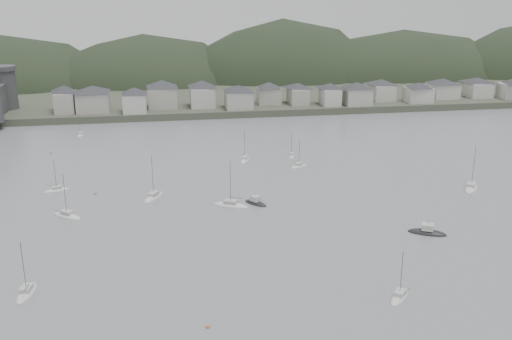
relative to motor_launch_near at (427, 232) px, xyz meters
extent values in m
cube|color=#383D2D|center=(-33.71, 256.16, 1.22)|extent=(900.00, 250.00, 3.00)
ellipsoid|color=black|center=(-144.58, 233.10, -10.43)|extent=(138.98, 92.48, 81.13)
ellipsoid|color=black|center=(-66.01, 234.03, -10.25)|extent=(132.08, 90.41, 79.74)
ellipsoid|color=black|center=(16.94, 234.10, -12.96)|extent=(133.88, 88.37, 101.41)
ellipsoid|color=black|center=(92.24, 229.07, -10.60)|extent=(165.81, 81.78, 82.55)
cylinder|color=#303033|center=(-125.71, 155.16, 11.22)|extent=(10.00, 10.00, 17.00)
cube|color=#9F9B91|center=(-98.71, 143.13, 7.01)|extent=(8.34, 12.91, 8.59)
pyramid|color=#26262A|center=(-98.71, 143.13, 12.81)|extent=(15.78, 15.78, 3.01)
cube|color=#9F9B91|center=(-87.03, 142.49, 6.89)|extent=(13.68, 13.35, 8.36)
pyramid|color=#26262A|center=(-87.03, 142.49, 12.54)|extent=(20.07, 20.07, 2.93)
cube|color=#B5B1AA|center=(-69.28, 137.18, 6.75)|extent=(9.78, 10.20, 8.08)
pyramid|color=#26262A|center=(-69.28, 137.18, 12.21)|extent=(14.83, 14.83, 2.83)
cube|color=#9F9B91|center=(-57.22, 146.81, 7.26)|extent=(12.59, 13.33, 9.09)
pyramid|color=#26262A|center=(-57.22, 146.81, 13.40)|extent=(19.24, 19.24, 3.18)
cube|color=#B5B1AA|center=(-39.45, 145.27, 7.15)|extent=(10.74, 12.17, 8.87)
pyramid|color=#26262A|center=(-39.45, 145.27, 13.14)|extent=(17.01, 17.01, 3.10)
cube|color=#9F9B91|center=(-23.78, 138.70, 6.56)|extent=(11.63, 12.09, 7.69)
pyramid|color=#26262A|center=(-23.78, 138.70, 11.75)|extent=(17.61, 17.61, 2.69)
cube|color=#9F9B91|center=(-8.45, 147.36, 6.44)|extent=(10.37, 9.35, 7.44)
pyramid|color=#26262A|center=(-8.45, 147.36, 11.46)|extent=(14.65, 14.65, 2.60)
cube|color=#9F9B91|center=(4.92, 144.96, 6.33)|extent=(8.24, 12.20, 7.22)
pyramid|color=#26262A|center=(4.92, 144.96, 11.20)|extent=(15.17, 15.17, 2.53)
cube|color=#B5B1AA|center=(18.79, 139.72, 6.45)|extent=(8.06, 10.91, 7.46)
pyramid|color=#26262A|center=(18.79, 139.72, 11.48)|extent=(14.08, 14.08, 2.61)
cube|color=#9F9B91|center=(31.11, 138.23, 6.55)|extent=(11.73, 11.78, 7.66)
pyramid|color=#26262A|center=(31.11, 138.23, 11.72)|extent=(17.46, 17.46, 2.68)
cube|color=#B5B1AA|center=(46.93, 148.07, 6.38)|extent=(10.19, 13.02, 7.33)
pyramid|color=#26262A|center=(46.93, 148.07, 11.33)|extent=(17.23, 17.23, 2.57)
cube|color=#B5B1AA|center=(61.84, 139.23, 6.15)|extent=(11.70, 9.81, 6.88)
pyramid|color=#26262A|center=(61.84, 139.23, 10.79)|extent=(15.97, 15.97, 2.41)
cube|color=#B5B1AA|center=(78.69, 148.07, 6.22)|extent=(12.83, 12.48, 7.00)
pyramid|color=#26262A|center=(78.69, 148.07, 10.94)|extent=(18.79, 18.79, 2.45)
cube|color=#B5B1AA|center=(97.02, 148.59, 6.20)|extent=(11.07, 13.50, 6.97)
pyramid|color=#26262A|center=(97.02, 148.59, 10.90)|extent=(18.25, 18.25, 2.44)
ellipsoid|color=silver|center=(-83.04, 24.92, -0.23)|extent=(8.53, 7.48, 1.73)
cube|color=#B5B5B0|center=(-83.04, 24.92, 0.93)|extent=(3.56, 3.36, 0.70)
cylinder|color=#3F3F42|center=(-83.04, 24.92, 5.32)|extent=(0.12, 0.12, 10.81)
cylinder|color=#3F3F42|center=(-84.27, 23.96, 1.48)|extent=(3.14, 2.46, 0.10)
ellipsoid|color=silver|center=(-88.55, 45.41, -0.23)|extent=(7.36, 4.46, 1.40)
cube|color=#B5B5B0|center=(-88.55, 45.41, 0.77)|extent=(2.83, 2.27, 0.70)
cylinder|color=#3F3F42|center=(-88.55, 45.41, 4.30)|extent=(0.12, 0.12, 8.76)
cylinder|color=#3F3F42|center=(-89.73, 45.83, 1.32)|extent=(3.01, 1.15, 0.10)
ellipsoid|color=silver|center=(-89.50, 111.16, -0.23)|extent=(2.62, 6.62, 1.29)
cube|color=#B5B5B0|center=(-89.50, 111.16, 0.71)|extent=(1.61, 2.38, 0.70)
cylinder|color=#3F3F42|center=(-89.50, 111.16, 3.95)|extent=(0.12, 0.12, 8.08)
cylinder|color=#3F3F42|center=(-89.40, 110.01, 1.26)|extent=(0.35, 2.90, 0.10)
ellipsoid|color=silver|center=(-61.92, 35.05, -0.23)|extent=(6.89, 9.62, 1.86)
cube|color=#B5B5B0|center=(-61.92, 35.05, 0.99)|extent=(3.30, 3.82, 0.70)
cylinder|color=#3F3F42|center=(-61.92, 35.05, 5.72)|extent=(0.12, 0.12, 11.61)
cylinder|color=#3F3F42|center=(-61.16, 33.56, 1.54)|extent=(2.00, 3.76, 0.10)
ellipsoid|color=silver|center=(-32.26, 66.13, -0.23)|extent=(5.13, 8.43, 1.61)
cube|color=#B5B5B0|center=(-32.26, 66.13, 0.87)|extent=(2.61, 3.24, 0.70)
cylinder|color=#3F3F42|center=(-32.26, 66.13, 4.94)|extent=(0.12, 0.12, 10.04)
cylinder|color=#3F3F42|center=(-32.75, 67.49, 1.42)|extent=(1.31, 3.44, 0.10)
ellipsoid|color=silver|center=(-15.99, 68.40, -0.23)|extent=(3.33, 6.43, 1.23)
cube|color=#B5B5B0|center=(-15.99, 68.40, 0.68)|extent=(1.81, 2.40, 0.70)
cylinder|color=#3F3F42|center=(-15.99, 68.40, 3.76)|extent=(0.12, 0.12, 7.68)
cylinder|color=#3F3F42|center=(-16.25, 69.47, 1.23)|extent=(0.73, 2.71, 0.10)
ellipsoid|color=silver|center=(-42.25, 25.31, -0.23)|extent=(9.81, 7.14, 1.90)
cube|color=#B5B5B0|center=(-42.25, 25.31, 1.02)|extent=(3.92, 3.40, 0.70)
cylinder|color=#3F3F42|center=(-42.25, 25.31, 5.85)|extent=(0.12, 0.12, 11.87)
cylinder|color=#3F3F42|center=(-40.75, 26.11, 1.57)|extent=(3.82, 2.09, 0.10)
ellipsoid|color=silver|center=(26.36, 27.31, -0.23)|extent=(8.45, 9.50, 1.93)
cube|color=#B5B5B0|center=(26.36, 27.31, 1.03)|extent=(3.77, 3.97, 0.70)
cylinder|color=#3F3F42|center=(26.36, 27.31, 5.96)|extent=(0.12, 0.12, 12.09)
cylinder|color=#3F3F42|center=(25.28, 28.67, 1.58)|extent=(2.79, 3.47, 0.10)
ellipsoid|color=silver|center=(-18.02, -26.31, -0.23)|extent=(6.55, 6.86, 1.44)
cube|color=#B5B5B0|center=(-18.02, -26.31, 0.78)|extent=(2.86, 2.93, 0.70)
cylinder|color=#3F3F42|center=(-18.02, -26.31, 4.41)|extent=(0.12, 0.12, 8.99)
cylinder|color=#3F3F42|center=(-17.15, -27.27, 1.33)|extent=(2.25, 2.46, 0.10)
ellipsoid|color=silver|center=(-16.38, 56.31, -0.23)|extent=(6.88, 5.33, 1.35)
cube|color=#B5B5B0|center=(-16.38, 56.31, 0.74)|extent=(2.79, 2.49, 0.70)
cylinder|color=#3F3F42|center=(-16.38, 56.31, 4.13)|extent=(0.12, 0.12, 8.43)
cylinder|color=#3F3F42|center=(-17.42, 56.93, 1.29)|extent=(2.65, 1.65, 0.10)
ellipsoid|color=silver|center=(-85.16, -13.15, -0.23)|extent=(3.82, 8.43, 1.62)
cube|color=#B5B5B0|center=(-85.16, -13.15, 0.88)|extent=(2.20, 3.08, 0.70)
cylinder|color=#3F3F42|center=(-85.16, -13.15, 4.99)|extent=(0.12, 0.12, 10.15)
cylinder|color=#3F3F42|center=(-84.94, -14.59, 1.43)|extent=(0.66, 3.63, 0.10)
ellipsoid|color=black|center=(0.00, 0.00, -0.23)|extent=(9.18, 6.89, 1.92)
cube|color=#B5B5B0|center=(0.00, 0.00, 1.38)|extent=(3.46, 3.39, 1.40)
cylinder|color=#3F3F42|center=(0.00, 0.00, 2.28)|extent=(0.10, 0.10, 1.20)
ellipsoid|color=black|center=(-35.59, 25.79, -0.23)|extent=(6.42, 7.18, 1.57)
cube|color=#B5B5B0|center=(-35.59, 25.79, 1.20)|extent=(2.89, 2.91, 1.40)
cylinder|color=#3F3F42|center=(-35.59, 25.79, 2.10)|extent=(0.10, 0.10, 1.20)
sphere|color=#BD643F|center=(-77.72, 41.00, -0.13)|extent=(0.70, 0.70, 0.70)
sphere|color=#BD643F|center=(-96.65, 85.97, -0.13)|extent=(0.70, 0.70, 0.70)
sphere|color=#BD643F|center=(-53.29, -30.08, -0.13)|extent=(0.70, 0.70, 0.70)
camera|label=1|loc=(-59.67, -113.61, 53.08)|focal=40.47mm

